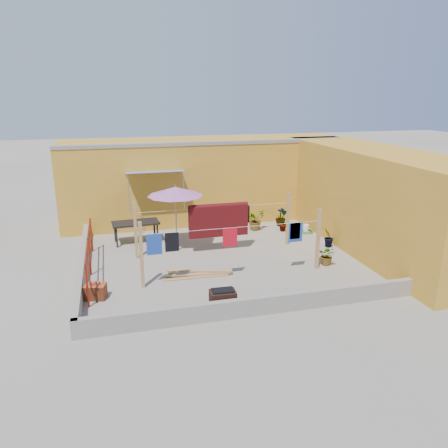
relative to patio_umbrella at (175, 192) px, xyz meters
The scene contains 21 objects.
ground 2.61m from the patio_umbrella, 48.59° to the right, with size 80.00×80.00×0.00m, color #9E998E.
wall_back 3.77m from the patio_umbrella, 63.68° to the left, with size 11.00×3.27×3.21m.
wall_right 6.51m from the patio_umbrella, 11.75° to the right, with size 2.40×9.00×3.20m, color gold.
parapet_front 5.32m from the patio_umbrella, 76.60° to the right, with size 8.30×0.16×0.44m, color gray.
parapet_left 3.62m from the patio_umbrella, 155.54° to the right, with size 0.16×7.30×0.44m, color gray.
red_railing 3.31m from the patio_umbrella, 150.38° to the right, with size 0.05×4.20×1.10m.
clothesline_rig 1.72m from the patio_umbrella, 30.51° to the right, with size 5.09×2.35×1.80m.
patio_umbrella is the anchor object (origin of this frame).
outdoor_table 2.03m from the patio_umbrella, 141.48° to the left, with size 1.60×0.87×0.73m.
brick_stack 4.35m from the patio_umbrella, 129.40° to the right, with size 0.59×0.49×0.44m.
lumber_pile 3.03m from the patio_umbrella, 85.06° to the right, with size 1.99×0.65×0.12m.
brazier 4.82m from the patio_umbrella, 85.29° to the right, with size 0.62×0.43×0.54m.
white_basin 5.87m from the patio_umbrella, 54.43° to the right, with size 0.48×0.48×0.08m.
water_jug_a 4.96m from the patio_umbrella, ahead, with size 0.21×0.21×0.32m.
water_jug_b 5.21m from the patio_umbrella, ahead, with size 0.20×0.20×0.32m.
green_hose 5.25m from the patio_umbrella, ahead, with size 0.51×0.51×0.08m.
plant_back_a 3.75m from the patio_umbrella, 22.83° to the left, with size 0.70×0.61×0.78m, color #175117.
plant_back_b 4.81m from the patio_umbrella, 20.14° to the left, with size 0.38×0.38×0.68m, color #175117.
plant_right_a 4.44m from the patio_umbrella, 12.09° to the left, with size 0.49×0.33×0.93m, color #175117.
plant_right_b 5.24m from the patio_umbrella, 13.21° to the right, with size 0.37×0.30×0.68m, color #175117.
plant_right_c 5.09m from the patio_umbrella, 31.78° to the right, with size 0.53×0.46×0.59m, color #175117.
Camera 1 is at (-3.14, -12.14, 4.92)m, focal length 35.00 mm.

